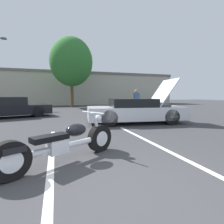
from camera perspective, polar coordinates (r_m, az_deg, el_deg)
ground_plane at (r=2.45m, az=3.55°, el=-27.08°), size 80.00×80.00×0.00m
parking_stripe_middle at (r=3.94m, az=-19.23°, el=-14.25°), size 0.12×5.61×0.01m
parking_stripe_back at (r=4.66m, az=15.60°, el=-11.03°), size 0.12×5.61×0.01m
far_building at (r=24.96m, az=-16.30°, el=7.68°), size 32.00×4.20×4.40m
tree_background at (r=19.64m, az=-13.14°, el=15.65°), size 4.45×4.45×7.38m
motorcycle at (r=3.55m, az=-15.54°, el=-9.94°), size 2.28×1.40×0.95m
show_car_hood_open at (r=8.28m, az=7.97°, el=0.42°), size 4.69×2.32×2.08m
parked_car_right_row at (r=11.88m, az=-30.22°, el=1.20°), size 4.60×2.84×1.21m
spectator_by_show_car at (r=11.78m, az=7.88°, el=3.97°), size 0.52×0.22×1.69m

